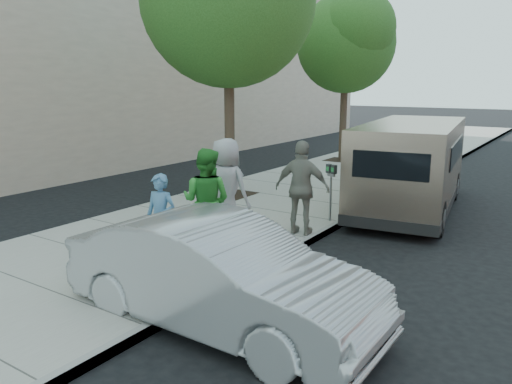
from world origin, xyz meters
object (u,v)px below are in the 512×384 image
(person_green_shirt, at_px, (206,201))
(van, at_px, (412,164))
(person_gray_shirt, at_px, (226,189))
(person_striped_polo, at_px, (302,188))
(parking_meter, at_px, (331,180))
(sedan, at_px, (220,275))
(person_officer, at_px, (161,219))
(tree_far, at_px, (347,39))

(person_green_shirt, bearing_deg, van, -122.80)
(person_gray_shirt, height_order, person_striped_polo, person_gray_shirt)
(parking_meter, height_order, person_green_shirt, person_green_shirt)
(van, relative_size, person_striped_polo, 3.24)
(parking_meter, relative_size, sedan, 0.29)
(parking_meter, bearing_deg, person_green_shirt, -86.65)
(sedan, height_order, person_officer, person_officer)
(parking_meter, bearing_deg, van, 88.15)
(parking_meter, distance_m, van, 2.76)
(parking_meter, relative_size, person_green_shirt, 0.67)
(van, bearing_deg, sedan, -99.42)
(tree_far, xyz_separation_m, person_officer, (2.23, -12.66, -3.95))
(person_gray_shirt, bearing_deg, parking_meter, -119.22)
(person_green_shirt, distance_m, person_striped_polo, 2.16)
(parking_meter, xyz_separation_m, person_officer, (-1.28, -4.09, -0.15))
(person_green_shirt, bearing_deg, sedan, 119.32)
(person_officer, xyz_separation_m, person_gray_shirt, (0.08, 1.76, 0.23))
(person_officer, relative_size, person_striped_polo, 0.81)
(sedan, bearing_deg, tree_far, 18.22)
(person_green_shirt, distance_m, person_gray_shirt, 0.92)
(sedan, bearing_deg, person_green_shirt, 43.62)
(van, bearing_deg, person_striped_polo, -113.81)
(parking_meter, distance_m, person_officer, 4.29)
(tree_far, xyz_separation_m, parking_meter, (3.50, -8.57, -3.79))
(sedan, bearing_deg, person_gray_shirt, 36.25)
(person_gray_shirt, bearing_deg, van, -116.59)
(sedan, xyz_separation_m, person_striped_polo, (-0.89, 3.90, 0.38))
(person_green_shirt, xyz_separation_m, person_striped_polo, (0.92, 1.95, 0.00))
(parking_meter, relative_size, person_striped_polo, 0.67)
(parking_meter, relative_size, person_gray_shirt, 0.64)
(van, relative_size, sedan, 1.40)
(parking_meter, height_order, person_striped_polo, person_striped_polo)
(van, bearing_deg, person_gray_shirt, -122.50)
(van, relative_size, person_gray_shirt, 3.12)
(van, bearing_deg, person_green_shirt, -117.15)
(tree_far, height_order, sedan, tree_far)
(tree_far, xyz_separation_m, sedan, (4.34, -13.74, -4.14))
(sedan, distance_m, person_gray_shirt, 3.52)
(parking_meter, bearing_deg, tree_far, 132.42)
(sedan, relative_size, person_green_shirt, 2.32)
(van, bearing_deg, tree_far, 119.07)
(tree_far, height_order, person_striped_polo, tree_far)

